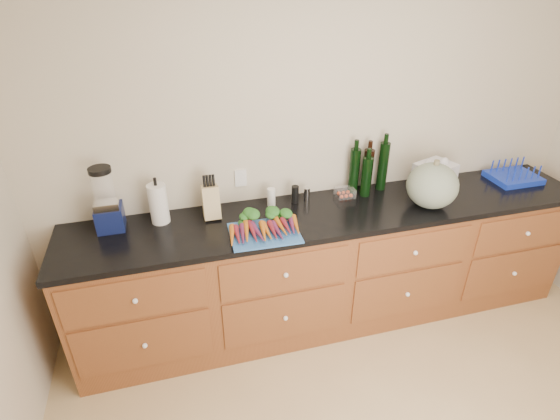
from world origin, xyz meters
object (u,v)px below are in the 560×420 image
object	(u,v)px
paper_towel	(159,204)
tomato_box	(345,193)
carrots	(263,226)
squash	(432,186)
blender_appliance	(107,203)
dish_rack	(514,176)
cutting_board	(264,233)
knife_block	(211,202)

from	to	relation	value
paper_towel	tomato_box	world-z (taller)	paper_towel
carrots	tomato_box	world-z (taller)	carrots
carrots	squash	bearing A→B (deg)	0.76
blender_appliance	paper_towel	world-z (taller)	blender_appliance
squash	blender_appliance	bearing A→B (deg)	172.73
blender_appliance	paper_towel	bearing A→B (deg)	0.43
blender_appliance	squash	bearing A→B (deg)	-7.27
tomato_box	squash	bearing A→B (deg)	-28.87
dish_rack	cutting_board	bearing A→B (deg)	-173.26
cutting_board	squash	bearing A→B (deg)	2.43
cutting_board	blender_appliance	size ratio (longest dim) A/B	1.02
carrots	squash	distance (m)	1.19
carrots	paper_towel	world-z (taller)	paper_towel
squash	knife_block	distance (m)	1.49
blender_appliance	knife_block	distance (m)	0.64
squash	paper_towel	bearing A→B (deg)	171.44
carrots	blender_appliance	world-z (taller)	blender_appliance
squash	carrots	bearing A→B (deg)	-179.24
squash	dish_rack	xyz separation A→B (m)	(0.85, 0.19, -0.12)
knife_block	dish_rack	world-z (taller)	knife_block
cutting_board	dish_rack	size ratio (longest dim) A/B	1.21
paper_towel	dish_rack	bearing A→B (deg)	-1.73
tomato_box	paper_towel	bearing A→B (deg)	-179.55
squash	tomato_box	bearing A→B (deg)	151.13
squash	tomato_box	distance (m)	0.59
paper_towel	carrots	bearing A→B (deg)	-24.98
paper_towel	tomato_box	distance (m)	1.29
cutting_board	blender_appliance	distance (m)	0.99
blender_appliance	tomato_box	xyz separation A→B (m)	(1.59, 0.01, -0.15)
paper_towel	knife_block	size ratio (longest dim) A/B	1.22
blender_appliance	dish_rack	size ratio (longest dim) A/B	1.19
knife_block	tomato_box	bearing A→B (deg)	1.79
blender_appliance	knife_block	size ratio (longest dim) A/B	1.93
dish_rack	paper_towel	bearing A→B (deg)	178.27
carrots	tomato_box	distance (m)	0.74
carrots	paper_towel	distance (m)	0.68
paper_towel	tomato_box	xyz separation A→B (m)	(1.29, 0.01, -0.10)
knife_block	dish_rack	xyz separation A→B (m)	(2.31, -0.06, -0.07)
paper_towel	knife_block	world-z (taller)	paper_towel
carrots	squash	size ratio (longest dim) A/B	1.29
carrots	paper_towel	size ratio (longest dim) A/B	1.68
dish_rack	carrots	bearing A→B (deg)	-174.22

